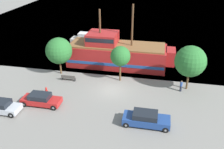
# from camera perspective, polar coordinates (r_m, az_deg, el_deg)

# --- Properties ---
(ground_plane) EXTENTS (160.00, 160.00, 0.00)m
(ground_plane) POSITION_cam_1_polar(r_m,az_deg,el_deg) (32.59, 0.03, -3.49)
(ground_plane) COLOR gray
(water_surface) EXTENTS (80.00, 80.00, 0.00)m
(water_surface) POSITION_cam_1_polar(r_m,az_deg,el_deg) (73.72, 7.05, 13.50)
(water_surface) COLOR #33566B
(water_surface) RESTS_ON ground
(pirate_ship) EXTENTS (16.31, 5.17, 9.57)m
(pirate_ship) POSITION_cam_1_polar(r_m,az_deg,el_deg) (38.88, 1.03, 4.90)
(pirate_ship) COLOR #A31E1E
(pirate_ship) RESTS_ON water_surface
(moored_boat_dockside) EXTENTS (6.81, 2.33, 1.82)m
(moored_boat_dockside) POSITION_cam_1_polar(r_m,az_deg,el_deg) (50.03, -5.62, 8.14)
(moored_boat_dockside) COLOR #B7B2A8
(moored_boat_dockside) RESTS_ON water_surface
(parked_car_curb_front) EXTENTS (4.58, 1.82, 1.43)m
(parked_car_curb_front) POSITION_cam_1_polar(r_m,az_deg,el_deg) (30.36, -15.91, -5.51)
(parked_car_curb_front) COLOR #B21E1E
(parked_car_curb_front) RESTS_ON ground_plane
(parked_car_curb_mid) EXTENTS (4.14, 1.86, 1.41)m
(parked_car_curb_mid) POSITION_cam_1_polar(r_m,az_deg,el_deg) (30.60, -23.99, -6.70)
(parked_car_curb_mid) COLOR #B7BCC6
(parked_car_curb_mid) RESTS_ON ground_plane
(parked_car_curb_rear) EXTENTS (4.83, 1.93, 1.51)m
(parked_car_curb_rear) POSITION_cam_1_polar(r_m,az_deg,el_deg) (26.29, 7.79, -10.02)
(parked_car_curb_rear) COLOR navy
(parked_car_curb_rear) RESTS_ON ground_plane
(fire_hydrant) EXTENTS (0.42, 0.25, 0.76)m
(fire_hydrant) POSITION_cam_1_polar(r_m,az_deg,el_deg) (32.81, -14.79, -3.41)
(fire_hydrant) COLOR red
(fire_hydrant) RESTS_ON ground_plane
(bench_promenade_east) EXTENTS (1.98, 0.45, 0.85)m
(bench_promenade_east) POSITION_cam_1_polar(r_m,az_deg,el_deg) (35.15, -9.95, -0.73)
(bench_promenade_east) COLOR #4C4742
(bench_promenade_east) RESTS_ON ground_plane
(pedestrian_walking_near) EXTENTS (0.32, 0.32, 1.54)m
(pedestrian_walking_near) POSITION_cam_1_polar(r_m,az_deg,el_deg) (33.10, 15.51, -2.52)
(pedestrian_walking_near) COLOR #232838
(pedestrian_walking_near) RESTS_ON ground_plane
(tree_row_east) EXTENTS (3.76, 3.76, 5.44)m
(tree_row_east) POSITION_cam_1_polar(r_m,az_deg,el_deg) (36.25, -12.04, 5.32)
(tree_row_east) COLOR brown
(tree_row_east) RESTS_ON ground_plane
(tree_row_mideast) EXTENTS (2.71, 2.71, 5.01)m
(tree_row_mideast) POSITION_cam_1_polar(r_m,az_deg,el_deg) (33.36, 1.93, 4.20)
(tree_row_mideast) COLOR brown
(tree_row_mideast) RESTS_ON ground_plane
(tree_row_midwest) EXTENTS (3.94, 3.94, 5.89)m
(tree_row_midwest) POSITION_cam_1_polar(r_m,az_deg,el_deg) (32.57, 17.48, 2.89)
(tree_row_midwest) COLOR brown
(tree_row_midwest) RESTS_ON ground_plane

